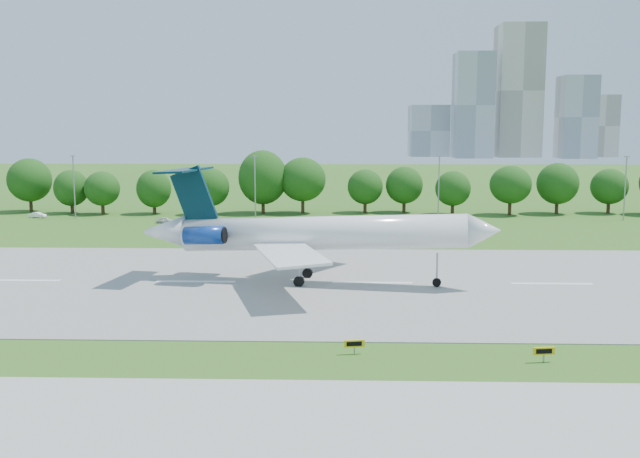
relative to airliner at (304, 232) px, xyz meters
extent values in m
plane|color=#2C5B18|center=(7.69, -25.32, -5.78)|extent=(600.00, 600.00, 0.00)
cube|color=gray|center=(7.69, -0.32, -5.74)|extent=(400.00, 45.00, 0.08)
cube|color=#ADADA8|center=(7.69, -43.32, -5.74)|extent=(400.00, 23.00, 0.08)
cylinder|color=#382314|center=(-52.31, 66.68, -3.98)|extent=(0.70, 0.70, 3.60)
sphere|color=#134110|center=(-52.31, 66.68, 0.42)|extent=(8.40, 8.40, 8.40)
cylinder|color=#382314|center=(-12.31, 66.68, -3.98)|extent=(0.70, 0.70, 3.60)
sphere|color=#134110|center=(-12.31, 66.68, 0.42)|extent=(8.40, 8.40, 8.40)
cylinder|color=#382314|center=(27.69, 66.68, -3.98)|extent=(0.70, 0.70, 3.60)
sphere|color=#134110|center=(27.69, 66.68, 0.42)|extent=(8.40, 8.40, 8.40)
cylinder|color=gray|center=(-47.31, 56.68, 0.22)|extent=(0.24, 0.24, 12.00)
cube|color=gray|center=(-47.31, 56.68, 6.32)|extent=(0.90, 0.25, 0.18)
cylinder|color=gray|center=(-12.31, 56.68, 0.22)|extent=(0.24, 0.24, 12.00)
cube|color=gray|center=(-12.31, 56.68, 6.32)|extent=(0.90, 0.25, 0.18)
cylinder|color=gray|center=(22.69, 56.68, 0.22)|extent=(0.24, 0.24, 12.00)
cube|color=gray|center=(22.69, 56.68, 6.32)|extent=(0.90, 0.25, 0.18)
cylinder|color=gray|center=(57.69, 56.68, 0.22)|extent=(0.24, 0.24, 12.00)
cube|color=gray|center=(57.69, 56.68, 6.32)|extent=(0.90, 0.25, 0.18)
cube|color=#B2B2B7|center=(82.69, 354.68, 25.22)|extent=(22.00, 22.00, 62.00)
cube|color=beige|center=(112.69, 369.68, 34.22)|extent=(26.00, 26.00, 80.00)
cube|color=#B2B2B7|center=(142.69, 349.68, 18.22)|extent=(20.00, 20.00, 48.00)
cube|color=beige|center=(165.69, 374.68, 13.22)|extent=(18.00, 18.00, 38.00)
cube|color=#B2B2B7|center=(59.69, 379.68, 10.22)|extent=(24.00, 24.00, 32.00)
cylinder|color=white|center=(1.99, -0.32, -0.07)|extent=(32.25, 8.74, 5.07)
cone|color=white|center=(19.44, -3.11, 0.67)|extent=(4.10, 4.24, 3.87)
cone|color=white|center=(-16.30, 2.61, -0.43)|extent=(5.78, 4.51, 3.94)
cube|color=white|center=(-1.08, -7.37, -1.22)|extent=(8.92, 14.77, 0.49)
cube|color=white|center=(1.28, 7.34, -1.22)|extent=(12.17, 14.45, 0.49)
cube|color=#04232F|center=(-12.72, 2.04, 3.71)|extent=(5.63, 1.41, 7.25)
cube|color=#04232F|center=(-13.77, 2.20, 6.76)|extent=(4.97, 10.52, 0.38)
cylinder|color=navy|center=(-11.06, -1.03, -0.29)|extent=(4.81, 2.72, 2.21)
cylinder|color=navy|center=(-10.18, 4.43, -0.29)|extent=(4.81, 2.72, 2.21)
cylinder|color=gray|center=(14.60, -2.34, -3.56)|extent=(0.21, 0.21, 3.25)
cylinder|color=black|center=(14.60, -2.34, -5.18)|extent=(1.00, 0.47, 0.96)
cylinder|color=gray|center=(-0.48, -2.29, -3.56)|extent=(0.26, 0.26, 3.25)
cylinder|color=black|center=(-0.48, -2.29, -5.18)|extent=(1.23, 0.66, 1.17)
cylinder|color=gray|center=(0.26, 2.33, -3.56)|extent=(0.26, 0.26, 3.25)
cylinder|color=black|center=(0.26, 2.33, -5.18)|extent=(1.23, 0.66, 1.17)
cube|color=gray|center=(5.18, -25.78, -5.43)|extent=(0.11, 0.11, 0.70)
cube|color=yellow|center=(5.18, -25.78, -4.94)|extent=(1.60, 0.44, 0.55)
cube|color=black|center=(5.20, -25.89, -4.94)|extent=(1.18, 0.22, 0.35)
cube|color=gray|center=(19.22, -27.31, -5.42)|extent=(0.12, 0.12, 0.72)
cube|color=yellow|center=(19.22, -27.31, -4.91)|extent=(1.66, 0.42, 0.57)
cube|color=black|center=(19.24, -27.42, -4.91)|extent=(1.23, 0.20, 0.36)
imported|color=white|center=(-55.21, 57.77, -5.24)|extent=(3.42, 1.63, 1.08)
imported|color=silver|center=(-28.25, 50.44, -5.22)|extent=(3.34, 1.45, 1.12)
camera|label=1|loc=(4.08, -78.83, 11.42)|focal=40.00mm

